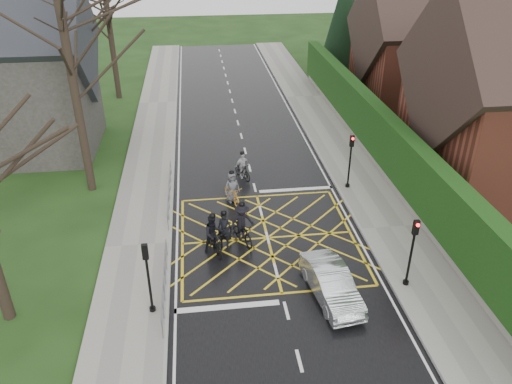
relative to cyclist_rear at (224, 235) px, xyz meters
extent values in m
plane|color=black|center=(2.06, 0.44, -0.62)|extent=(120.00, 120.00, 0.00)
cube|color=black|center=(2.06, 0.44, -0.61)|extent=(9.00, 80.00, 0.01)
cube|color=gray|center=(8.06, 0.44, -0.54)|extent=(3.00, 80.00, 0.15)
cube|color=gray|center=(-3.94, 0.44, -0.54)|extent=(3.00, 80.00, 0.15)
cube|color=slate|center=(9.81, 6.44, -0.27)|extent=(0.50, 38.00, 0.70)
cube|color=black|center=(9.81, 6.44, 1.48)|extent=(0.90, 38.00, 2.80)
cube|color=brown|center=(16.81, 18.44, 2.38)|extent=(9.00, 8.00, 6.00)
cube|color=#30211D|center=(16.81, 18.44, 5.28)|extent=(9.80, 8.80, 8.80)
cylinder|color=black|center=(12.81, 26.44, -0.02)|extent=(0.50, 0.50, 1.20)
cone|color=black|center=(12.81, 26.44, 4.38)|extent=(4.60, 4.60, 10.00)
cube|color=#2D2B28|center=(-11.44, 12.44, 2.88)|extent=(8.00, 7.00, 7.00)
cube|color=#26282D|center=(-11.44, 12.44, 6.28)|extent=(8.80, 7.80, 7.80)
cylinder|color=black|center=(-6.94, 6.44, 4.88)|extent=(0.44, 0.44, 11.00)
cylinder|color=black|center=(-7.94, 14.44, 5.38)|extent=(0.44, 0.44, 12.00)
cylinder|color=black|center=(-7.24, 22.44, 4.38)|extent=(0.44, 0.44, 10.00)
cylinder|color=slate|center=(-2.59, -3.06, 0.38)|extent=(0.05, 5.00, 0.05)
cylinder|color=slate|center=(-2.59, -3.06, -0.07)|extent=(0.04, 5.00, 0.04)
cylinder|color=slate|center=(-2.59, -5.56, -0.12)|extent=(0.04, 0.04, 1.00)
cylinder|color=slate|center=(-2.59, -0.56, -0.12)|extent=(0.04, 0.04, 1.00)
cylinder|color=slate|center=(-2.59, 4.44, 0.38)|extent=(0.05, 6.00, 0.05)
cylinder|color=slate|center=(-2.59, 4.44, -0.07)|extent=(0.04, 6.00, 0.04)
cylinder|color=slate|center=(-2.59, 1.44, -0.12)|extent=(0.04, 0.04, 1.00)
cylinder|color=slate|center=(-2.59, 7.44, -0.12)|extent=(0.04, 0.04, 1.00)
cylinder|color=black|center=(7.16, 4.64, 0.88)|extent=(0.10, 0.10, 3.00)
cylinder|color=black|center=(7.16, 4.64, -0.47)|extent=(0.24, 0.24, 0.30)
cube|color=black|center=(7.16, 4.64, 2.28)|extent=(0.22, 0.16, 0.62)
sphere|color=#FF0C0C|center=(7.16, 4.52, 2.46)|extent=(0.14, 0.14, 0.14)
cylinder|color=black|center=(7.16, -3.76, 0.88)|extent=(0.10, 0.10, 3.00)
cylinder|color=black|center=(7.16, -3.76, -0.47)|extent=(0.24, 0.24, 0.30)
cube|color=black|center=(7.16, -3.76, 2.28)|extent=(0.22, 0.16, 0.62)
sphere|color=#FF0C0C|center=(7.16, -3.88, 2.46)|extent=(0.14, 0.14, 0.14)
cylinder|color=black|center=(-3.04, -4.06, 0.88)|extent=(0.10, 0.10, 3.00)
cylinder|color=black|center=(-3.04, -4.06, -0.47)|extent=(0.24, 0.24, 0.30)
cube|color=black|center=(-3.04, -4.06, 2.28)|extent=(0.22, 0.16, 0.62)
sphere|color=#FF0C0C|center=(-3.04, -3.94, 2.46)|extent=(0.14, 0.14, 0.14)
imported|color=black|center=(0.00, -0.03, -0.10)|extent=(1.38, 2.07, 1.03)
imported|color=black|center=(0.00, 0.07, 0.26)|extent=(0.75, 0.63, 1.75)
sphere|color=black|center=(0.00, 0.07, 1.15)|extent=(0.27, 0.27, 0.27)
imported|color=black|center=(-0.51, -0.34, -0.02)|extent=(1.13, 2.07, 1.20)
imported|color=black|center=(-0.51, -0.24, 0.30)|extent=(1.06, 0.93, 1.83)
sphere|color=black|center=(-0.51, -0.24, 1.23)|extent=(0.29, 0.29, 0.29)
imported|color=black|center=(0.85, 0.41, -0.07)|extent=(1.41, 2.23, 1.11)
imported|color=black|center=(0.85, 0.51, 0.32)|extent=(1.38, 1.07, 1.88)
sphere|color=black|center=(0.85, 0.51, 1.28)|extent=(0.29, 0.29, 0.29)
imported|color=black|center=(1.50, 6.67, -0.12)|extent=(1.13, 1.71, 1.00)
imported|color=#B9B9BD|center=(1.50, 6.77, 0.15)|extent=(0.97, 0.72, 1.54)
sphere|color=black|center=(1.50, 6.77, 0.94)|extent=(0.24, 0.24, 0.24)
imported|color=orange|center=(0.69, 4.02, -0.12)|extent=(1.22, 2.00, 0.99)
imported|color=#505157|center=(0.69, 4.12, 0.23)|extent=(0.95, 0.77, 1.69)
sphere|color=black|center=(0.69, 4.12, 1.09)|extent=(0.26, 0.26, 0.26)
imported|color=silver|center=(3.95, -3.95, 0.03)|extent=(1.90, 4.08, 1.29)
camera|label=1|loc=(-0.93, -18.87, 12.76)|focal=35.00mm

